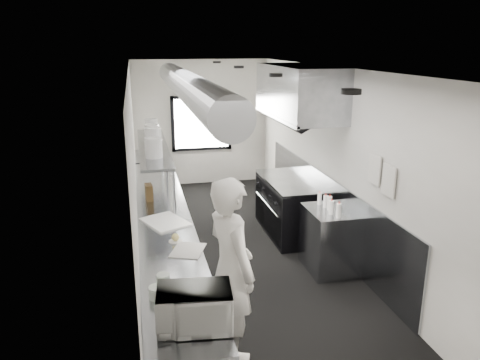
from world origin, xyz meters
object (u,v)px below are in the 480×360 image
far_work_table (153,176)px  line_cook (231,269)px  bottle_station (330,240)px  plate_stack_b (153,138)px  pass_shelf (154,148)px  microwave (194,308)px  exhaust_hood (298,92)px  squeeze_bottle_d (325,201)px  squeeze_bottle_a (339,211)px  squeeze_bottle_e (320,199)px  range (291,207)px  plate_stack_c (152,134)px  deli_tub_b (163,279)px  prep_counter (166,249)px  small_plate (176,241)px  knife_block (149,192)px  squeeze_bottle_b (331,208)px  plate_stack_a (154,148)px  squeeze_bottle_c (329,203)px  cutting_board (165,222)px  plate_stack_d (152,128)px  deli_tub_a (157,292)px

far_work_table → line_cook: (0.55, -5.43, 0.51)m
bottle_station → plate_stack_b: (-2.35, 1.45, 1.28)m
pass_shelf → bottle_station: size_ratio=3.33×
bottle_station → microwave: 3.29m
exhaust_hood → squeeze_bottle_d: (0.00, -1.28, -1.40)m
squeeze_bottle_a → squeeze_bottle_e: size_ratio=1.12×
exhaust_hood → range: bearing=180.0°
plate_stack_c → squeeze_bottle_e: (2.26, -1.56, -0.74)m
pass_shelf → range: (2.23, -0.30, -1.07)m
pass_shelf → deli_tub_b: 3.32m
bottle_station → plate_stack_b: bearing=148.3°
prep_counter → microwave: 2.62m
pass_shelf → small_plate: pass_shelf is taller
range → knife_block: size_ratio=6.79×
microwave → squeeze_bottle_b: bearing=51.7°
far_work_table → plate_stack_b: bearing=-91.2°
far_work_table → knife_block: knife_block is taller
line_cook → plate_stack_a: (-0.62, 2.40, 0.76)m
range → squeeze_bottle_d: size_ratio=8.98×
range → microwave: bearing=-119.4°
small_plate → squeeze_bottle_c: bearing=15.9°
pass_shelf → prep_counter: bearing=-88.4°
prep_counter → pass_shelf: pass_shelf is taller
squeeze_bottle_c → squeeze_bottle_e: size_ratio=1.10×
plate_stack_a → small_plate: bearing=-84.5°
exhaust_hood → cutting_board: (-2.25, -1.36, -1.48)m
plate_stack_d → squeeze_bottle_e: bearing=-43.2°
exhaust_hood → cutting_board: bearing=-148.7°
far_work_table → squeeze_bottle_b: size_ratio=6.13×
prep_counter → small_plate: 0.93m
far_work_table → knife_block: (-0.17, -2.89, 0.57)m
line_cook → knife_block: size_ratio=8.12×
far_work_table → squeeze_bottle_b: bearing=-61.4°
plate_stack_a → squeeze_bottle_d: (2.31, -0.75, -0.72)m
microwave → plate_stack_c: (-0.13, 4.15, 0.66)m
plate_stack_b → squeeze_bottle_d: bearing=-30.1°
exhaust_hood → deli_tub_a: exhaust_hood is taller
knife_block → squeeze_bottle_e: (2.38, -0.76, -0.03)m
deli_tub_b → small_plate: deli_tub_b is taller
line_cook → squeeze_bottle_b: bearing=-68.2°
small_plate → plate_stack_d: 3.09m
plate_stack_a → squeeze_bottle_e: 2.47m
pass_shelf → squeeze_bottle_e: bearing=-32.7°
far_work_table → squeeze_bottle_c: (2.26, -3.89, 0.55)m
plate_stack_b → squeeze_bottle_a: plate_stack_b is taller
deli_tub_a → squeeze_bottle_e: size_ratio=0.87×
microwave → squeeze_bottle_c: microwave is taller
small_plate → squeeze_bottle_d: 2.29m
bottle_station → far_work_table: 4.53m
range → squeeze_bottle_d: 1.38m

